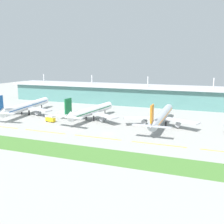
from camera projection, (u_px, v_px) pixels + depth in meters
ground_plane at (108, 134)px, 152.41m from camera, size 600.00×600.00×0.00m
terminal_building at (149, 95)px, 246.15m from camera, size 288.00×34.00×27.27m
airliner_nearest at (26, 106)px, 203.96m from camera, size 48.43×71.09×18.90m
airliner_near_middle at (91, 111)px, 185.04m from camera, size 48.43×61.13×18.90m
airliner_far_middle at (161, 116)px, 168.35m from camera, size 48.80×70.78×18.90m
taxiway_stripe_west at (0, 127)px, 168.13m from camera, size 28.00×0.70×0.04m
taxiway_stripe_mid_west at (45, 132)px, 156.39m from camera, size 28.00×0.70×0.04m
taxiway_stripe_centre at (97, 137)px, 144.64m from camera, size 28.00×0.70×0.04m
taxiway_stripe_mid_east at (158, 144)px, 132.90m from camera, size 28.00×0.70×0.04m
grass_verge at (81, 153)px, 120.79m from camera, size 300.00×18.00×0.10m
fuel_truck at (51, 119)px, 180.11m from camera, size 7.58×4.03×4.95m
baggage_cart at (48, 116)px, 192.75m from camera, size 3.75×2.28×2.48m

